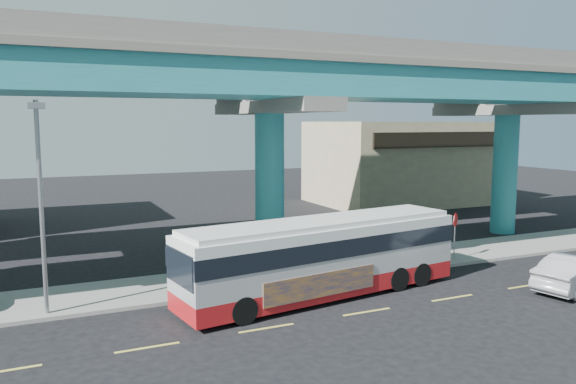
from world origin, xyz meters
name	(u,v)px	position (x,y,z in m)	size (l,w,h in m)	color
ground	(363,309)	(0.00, 0.00, 0.00)	(120.00, 120.00, 0.00)	black
sidewalk	(299,272)	(0.00, 5.50, 0.07)	(70.00, 4.00, 0.15)	gray
lane_markings	(367,312)	(0.00, -0.30, 0.01)	(58.00, 0.12, 0.01)	#D8C64C
viaduct	(268,78)	(0.00, 9.11, 9.14)	(52.00, 12.40, 11.70)	teal
building_beige	(399,162)	(18.00, 22.98, 3.51)	(14.00, 10.23, 7.00)	tan
transit_bus	(323,254)	(-0.56, 2.12, 1.71)	(12.40, 4.36, 3.12)	#A21317
street_lamp	(40,178)	(-10.76, 3.44, 5.08)	(0.50, 2.48, 7.57)	gray
stop_sign	(455,226)	(7.94, 4.18, 1.84)	(0.61, 0.42, 2.36)	gray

